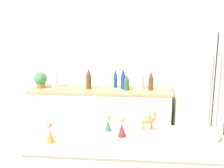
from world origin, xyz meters
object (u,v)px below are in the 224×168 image
back_bottle_3 (115,79)px  back_bottle_4 (151,81)px  back_bottle_2 (89,79)px  wise_man_figurine_blue (122,128)px  wise_man_figurine_purple (50,134)px  wise_man_figurine_crimson (108,124)px  refrigerator (206,92)px  back_bottle_0 (127,82)px  back_bottle_5 (142,80)px  potted_plant (41,80)px  back_bottle_1 (123,79)px  fruit_bowl (204,135)px  paper_towel_roll (55,79)px  camel_figurine (149,120)px

back_bottle_3 → back_bottle_4: (0.54, -0.15, -0.00)m
back_bottle_2 → wise_man_figurine_blue: bearing=-72.0°
wise_man_figurine_blue → wise_man_figurine_purple: (-0.52, -0.16, 0.00)m
wise_man_figurine_crimson → wise_man_figurine_purple: 0.48m
refrigerator → back_bottle_0: bearing=-179.1°
back_bottle_5 → wise_man_figurine_crimson: back_bottle_5 is taller
potted_plant → wise_man_figurine_blue: (1.37, -1.89, -0.02)m
back_bottle_4 → wise_man_figurine_purple: size_ratio=1.87×
refrigerator → back_bottle_2: size_ratio=5.45×
back_bottle_2 → back_bottle_4: size_ratio=1.12×
back_bottle_4 → wise_man_figurine_crimson: back_bottle_4 is taller
back_bottle_2 → back_bottle_4: (0.94, -0.00, -0.02)m
back_bottle_4 → wise_man_figurine_crimson: bearing=-104.2°
back_bottle_3 → back_bottle_1: bearing=-35.0°
potted_plant → back_bottle_5: size_ratio=0.85×
back_bottle_0 → wise_man_figurine_blue: back_bottle_0 is taller
back_bottle_5 → fruit_bowl: back_bottle_5 is taller
refrigerator → back_bottle_0: 1.18m
potted_plant → wise_man_figurine_crimson: (1.26, -1.79, -0.03)m
refrigerator → wise_man_figurine_crimson: (-1.26, -1.78, 0.11)m
paper_towel_roll → wise_man_figurine_blue: bearing=-59.2°
refrigerator → paper_towel_roll: size_ratio=7.37×
back_bottle_1 → wise_man_figurine_purple: back_bottle_1 is taller
fruit_bowl → wise_man_figurine_purple: wise_man_figurine_purple is taller
back_bottle_4 → back_bottle_1: bearing=172.2°
wise_man_figurine_crimson → potted_plant: bearing=125.1°
back_bottle_2 → back_bottle_1: bearing=5.9°
back_bottle_2 → fruit_bowl: (1.24, -1.86, -0.08)m
back_bottle_2 → back_bottle_4: 0.94m
potted_plant → back_bottle_0: potted_plant is taller
paper_towel_roll → back_bottle_5: 1.37m
back_bottle_5 → wise_man_figurine_purple: size_ratio=1.88×
paper_towel_roll → wise_man_figurine_crimson: (1.05, -1.87, -0.02)m
potted_plant → camel_figurine: potted_plant is taller
refrigerator → wise_man_figurine_purple: (-1.66, -2.04, 0.12)m
fruit_bowl → wise_man_figurine_crimson: (-0.74, 0.07, 0.03)m
fruit_bowl → back_bottle_1: bearing=110.4°
back_bottle_0 → wise_man_figurine_purple: size_ratio=1.57×
camel_figurine → wise_man_figurine_blue: bearing=-147.2°
camel_figurine → back_bottle_1: bearing=99.4°
back_bottle_3 → back_bottle_0: bearing=-43.6°
fruit_bowl → camel_figurine: size_ratio=1.49×
fruit_bowl → wise_man_figurine_blue: bearing=-177.4°
back_bottle_4 → back_bottle_3: bearing=165.1°
back_bottle_0 → wise_man_figurine_blue: bearing=-89.0°
back_bottle_4 → wise_man_figurine_crimson: (-0.45, -1.78, -0.04)m
camel_figurine → wise_man_figurine_purple: 0.78m
paper_towel_roll → back_bottle_0: bearing=-5.4°
refrigerator → back_bottle_3: bearing=173.6°
back_bottle_3 → back_bottle_4: size_ratio=1.02×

